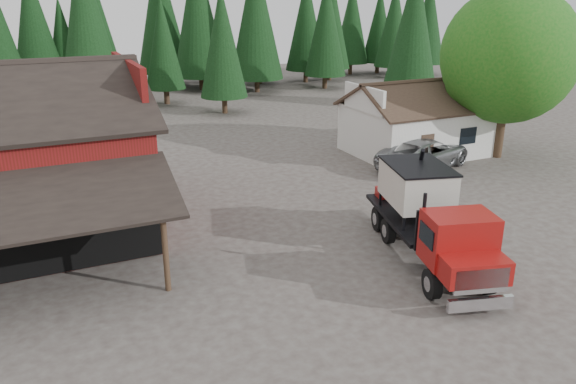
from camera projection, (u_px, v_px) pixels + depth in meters
name	position (u px, v px, depth m)	size (l,w,h in m)	color
ground	(340.00, 283.00, 19.77)	(120.00, 120.00, 0.00)	#433934
farmhouse	(417.00, 127.00, 35.48)	(8.60, 6.42, 4.65)	silver
deciduous_tree	(509.00, 60.00, 33.07)	(8.00, 8.00, 10.20)	#382619
conifer_backdrop	(128.00, 96.00, 55.65)	(76.00, 16.00, 16.00)	black
near_pine_b	(222.00, 42.00, 45.81)	(3.96, 3.96, 10.40)	#382619
near_pine_c	(413.00, 27.00, 48.41)	(4.84, 4.84, 12.40)	#382619
near_pine_d	(86.00, 23.00, 44.75)	(5.28, 5.28, 13.40)	#382619
feed_truck	(430.00, 215.00, 21.05)	(4.51, 8.84, 3.86)	black
silver_car	(424.00, 153.00, 32.52)	(2.99, 6.47, 1.80)	#989C9F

